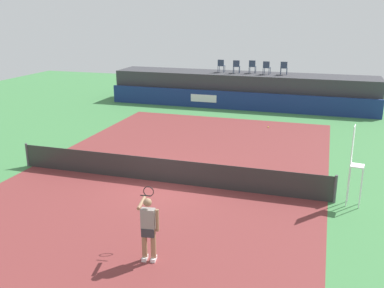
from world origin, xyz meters
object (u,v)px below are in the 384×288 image
(spectator_chair_left, at_px, (236,66))
(net_post_far, at_px, (335,189))
(net_post_near, at_px, (27,155))
(spectator_chair_right, at_px, (267,67))
(spectator_chair_center, at_px, (252,66))
(spectator_chair_far_right, at_px, (284,67))
(tennis_player, at_px, (148,227))
(umpire_chair, at_px, (354,160))
(tennis_ball, at_px, (268,127))
(spectator_chair_far_left, at_px, (221,65))

(spectator_chair_left, relative_size, net_post_far, 0.89)
(net_post_near, bearing_deg, spectator_chair_right, 62.67)
(spectator_chair_left, xyz_separation_m, spectator_chair_center, (1.06, 0.28, 0.00))
(spectator_chair_left, height_order, spectator_chair_far_right, same)
(spectator_chair_right, bearing_deg, net_post_far, -73.20)
(spectator_chair_left, bearing_deg, tennis_player, -84.45)
(spectator_chair_center, distance_m, umpire_chair, 16.64)
(tennis_ball, bearing_deg, spectator_chair_right, 100.22)
(spectator_chair_far_right, relative_size, umpire_chair, 0.32)
(spectator_chair_right, height_order, tennis_ball, spectator_chair_right)
(net_post_near, relative_size, tennis_ball, 14.71)
(net_post_far, distance_m, tennis_ball, 10.09)
(spectator_chair_far_right, height_order, umpire_chair, spectator_chair_far_right)
(spectator_chair_left, relative_size, spectator_chair_far_right, 1.00)
(spectator_chair_center, xyz_separation_m, net_post_near, (-6.81, -15.46, -2.19))
(spectator_chair_far_left, height_order, spectator_chair_center, same)
(spectator_chair_right, bearing_deg, spectator_chair_far_left, 177.60)
(spectator_chair_left, distance_m, umpire_chair, 16.80)
(spectator_chair_right, height_order, spectator_chair_far_right, same)
(net_post_near, xyz_separation_m, net_post_far, (12.40, 0.00, 0.00))
(umpire_chair, height_order, tennis_ball, umpire_chair)
(net_post_far, bearing_deg, tennis_ball, 110.59)
(spectator_chair_right, relative_size, net_post_far, 0.89)
(spectator_chair_left, xyz_separation_m, tennis_player, (1.98, -20.39, -1.73))
(net_post_near, distance_m, net_post_far, 12.40)
(spectator_chair_left, xyz_separation_m, tennis_ball, (3.10, -5.75, -2.66))
(spectator_chair_right, distance_m, tennis_player, 20.43)
(spectator_chair_center, bearing_deg, umpire_chair, -68.48)
(net_post_near, xyz_separation_m, tennis_ball, (8.86, 9.43, -0.46))
(spectator_chair_left, height_order, umpire_chair, spectator_chair_left)
(spectator_chair_left, distance_m, spectator_chair_far_right, 3.21)
(spectator_chair_center, relative_size, spectator_chair_right, 1.00)
(spectator_chair_far_right, bearing_deg, spectator_chair_center, 175.68)
(spectator_chair_far_right, xyz_separation_m, umpire_chair, (3.94, -15.28, -1.11))
(net_post_far, relative_size, tennis_ball, 14.71)
(umpire_chair, xyz_separation_m, net_post_near, (-12.90, -0.02, -1.09))
(spectator_chair_center, distance_m, net_post_far, 16.59)
(spectator_chair_far_right, distance_m, umpire_chair, 15.82)
(spectator_chair_far_left, relative_size, tennis_player, 0.50)
(tennis_ball, bearing_deg, tennis_player, -94.39)
(spectator_chair_far_left, xyz_separation_m, tennis_ball, (4.21, -5.85, -2.66))
(umpire_chair, distance_m, net_post_near, 12.95)
(net_post_near, bearing_deg, umpire_chair, 0.07)
(spectator_chair_left, height_order, net_post_far, spectator_chair_left)
(spectator_chair_far_left, distance_m, spectator_chair_center, 2.17)
(spectator_chair_left, bearing_deg, spectator_chair_center, 14.72)
(spectator_chair_far_left, relative_size, spectator_chair_far_right, 1.00)
(spectator_chair_left, bearing_deg, spectator_chair_far_left, 175.01)
(umpire_chair, bearing_deg, spectator_chair_far_left, 118.39)
(spectator_chair_center, bearing_deg, net_post_near, -113.77)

